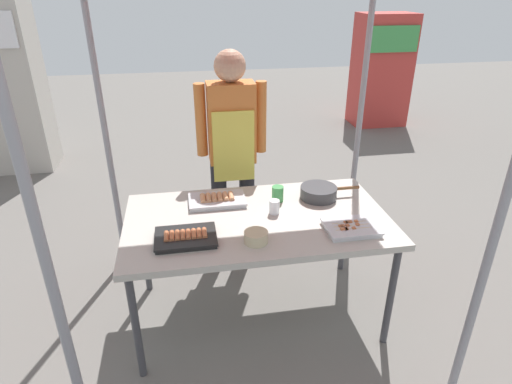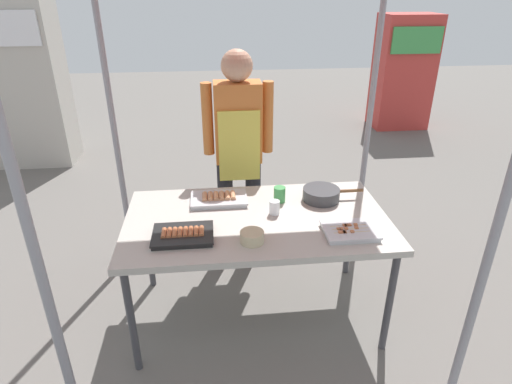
% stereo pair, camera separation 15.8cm
% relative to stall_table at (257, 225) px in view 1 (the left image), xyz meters
% --- Properties ---
extents(ground_plane, '(18.00, 18.00, 0.00)m').
position_rel_stall_table_xyz_m(ground_plane, '(0.00, 0.00, -0.70)').
color(ground_plane, '#66605B').
extents(stall_table, '(1.60, 0.90, 0.75)m').
position_rel_stall_table_xyz_m(stall_table, '(0.00, 0.00, 0.00)').
color(stall_table, '#B7B2A8').
rests_on(stall_table, ground).
extents(tray_grilled_sausages, '(0.34, 0.25, 0.05)m').
position_rel_stall_table_xyz_m(tray_grilled_sausages, '(-0.44, -0.18, 0.07)').
color(tray_grilled_sausages, black).
rests_on(tray_grilled_sausages, stall_table).
extents(tray_meat_skewers, '(0.30, 0.23, 0.04)m').
position_rel_stall_table_xyz_m(tray_meat_skewers, '(0.51, -0.24, 0.07)').
color(tray_meat_skewers, silver).
rests_on(tray_meat_skewers, stall_table).
extents(tray_pork_links, '(0.37, 0.23, 0.05)m').
position_rel_stall_table_xyz_m(tray_pork_links, '(-0.22, 0.24, 0.07)').
color(tray_pork_links, silver).
rests_on(tray_pork_links, stall_table).
extents(cooking_wok, '(0.40, 0.24, 0.08)m').
position_rel_stall_table_xyz_m(cooking_wok, '(0.45, 0.19, 0.10)').
color(cooking_wok, '#38383A').
rests_on(cooking_wok, stall_table).
extents(condiment_bowl, '(0.13, 0.13, 0.06)m').
position_rel_stall_table_xyz_m(condiment_bowl, '(-0.06, -0.27, 0.08)').
color(condiment_bowl, '#BFB28C').
rests_on(condiment_bowl, stall_table).
extents(drink_cup_near_edge, '(0.06, 0.06, 0.09)m').
position_rel_stall_table_xyz_m(drink_cup_near_edge, '(0.11, 0.04, 0.10)').
color(drink_cup_near_edge, white).
rests_on(drink_cup_near_edge, stall_table).
extents(drink_cup_by_wok, '(0.08, 0.08, 0.10)m').
position_rel_stall_table_xyz_m(drink_cup_by_wok, '(0.17, 0.20, 0.10)').
color(drink_cup_by_wok, '#3F994C').
rests_on(drink_cup_by_wok, stall_table).
extents(vendor_woman, '(0.52, 0.23, 1.64)m').
position_rel_stall_table_xyz_m(vendor_woman, '(-0.06, 0.77, 0.27)').
color(vendor_woman, black).
rests_on(vendor_woman, ground).
extents(neighbor_stall_left, '(0.80, 0.60, 1.64)m').
position_rel_stall_table_xyz_m(neighbor_stall_left, '(2.64, 4.02, 0.13)').
color(neighbor_stall_left, '#BF3833').
rests_on(neighbor_stall_left, ground).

